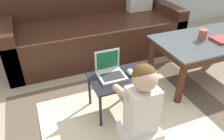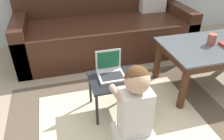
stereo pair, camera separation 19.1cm
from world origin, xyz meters
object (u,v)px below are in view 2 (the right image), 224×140
object	(u,v)px
couch	(105,29)
coffee_table	(217,50)
computer_mouse	(131,73)
person_seated	(135,112)
laptop_desk	(117,83)
cup_on_table	(212,39)
laptop	(111,72)

from	to	relation	value
couch	coffee_table	bearing A→B (deg)	-50.50
couch	computer_mouse	world-z (taller)	couch
coffee_table	computer_mouse	xyz separation A→B (m)	(-0.97, -0.12, -0.04)
coffee_table	person_seated	world-z (taller)	person_seated
laptop_desk	cup_on_table	bearing A→B (deg)	7.98
couch	coffee_table	distance (m)	1.44
laptop	coffee_table	bearing A→B (deg)	3.60
couch	laptop_desk	size ratio (longest dim) A/B	4.67
laptop	person_seated	size ratio (longest dim) A/B	0.32
laptop_desk	laptop	size ratio (longest dim) A/B	2.09
laptop	cup_on_table	world-z (taller)	cup_on_table
person_seated	cup_on_table	bearing A→B (deg)	29.22
laptop_desk	cup_on_table	distance (m)	1.06
cup_on_table	laptop	bearing A→B (deg)	-175.34
laptop_desk	person_seated	size ratio (longest dim) A/B	0.67
laptop	computer_mouse	size ratio (longest dim) A/B	2.17
laptop	person_seated	world-z (taller)	person_seated
coffee_table	laptop	world-z (taller)	laptop
couch	laptop_desk	bearing A→B (deg)	-98.85
laptop	person_seated	xyz separation A→B (m)	(0.05, -0.48, -0.05)
person_seated	cup_on_table	size ratio (longest dim) A/B	6.58
computer_mouse	cup_on_table	world-z (taller)	cup_on_table
laptop_desk	laptop	distance (m)	0.11
coffee_table	person_seated	bearing A→B (deg)	-153.29
person_seated	cup_on_table	xyz separation A→B (m)	(1.01, 0.57, 0.20)
coffee_table	couch	bearing A→B (deg)	129.50
coffee_table	computer_mouse	distance (m)	0.98
coffee_table	laptop_desk	size ratio (longest dim) A/B	2.32
couch	computer_mouse	distance (m)	1.23
laptop_desk	laptop	xyz separation A→B (m)	(-0.04, 0.06, 0.08)
person_seated	coffee_table	bearing A→B (deg)	26.71
couch	person_seated	world-z (taller)	couch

